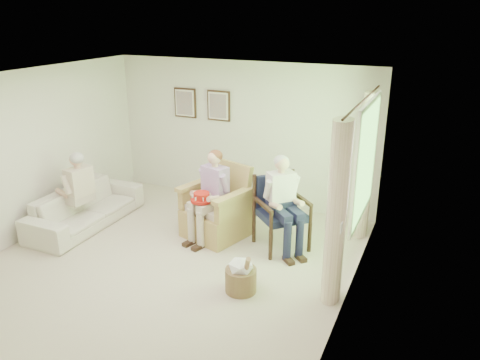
{
  "coord_description": "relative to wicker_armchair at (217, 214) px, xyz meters",
  "views": [
    {
      "loc": [
        3.34,
        -4.83,
        3.43
      ],
      "look_at": [
        0.69,
        1.11,
        1.05
      ],
      "focal_mm": 35.0,
      "sensor_mm": 36.0,
      "label": 1
    }
  ],
  "objects": [
    {
      "name": "floor",
      "position": [
        -0.23,
        -1.24,
        -0.36
      ],
      "size": [
        5.5,
        5.5,
        0.0
      ],
      "primitive_type": "plane",
      "color": "beige",
      "rests_on": "ground"
    },
    {
      "name": "back_wall",
      "position": [
        -0.23,
        1.51,
        0.94
      ],
      "size": [
        5.0,
        0.04,
        2.6
      ],
      "primitive_type": "cube",
      "color": "silver",
      "rests_on": "ground"
    },
    {
      "name": "left_wall",
      "position": [
        -2.73,
        -1.24,
        0.94
      ],
      "size": [
        0.04,
        5.5,
        2.6
      ],
      "primitive_type": "cube",
      "color": "silver",
      "rests_on": "ground"
    },
    {
      "name": "right_wall",
      "position": [
        2.27,
        -1.24,
        0.94
      ],
      "size": [
        0.04,
        5.5,
        2.6
      ],
      "primitive_type": "cube",
      "color": "silver",
      "rests_on": "ground"
    },
    {
      "name": "ceiling",
      "position": [
        -0.23,
        -1.24,
        2.24
      ],
      "size": [
        5.0,
        5.5,
        0.02
      ],
      "primitive_type": "cube",
      "color": "white",
      "rests_on": "back_wall"
    },
    {
      "name": "window",
      "position": [
        2.24,
        -0.04,
        1.22
      ],
      "size": [
        0.13,
        2.5,
        1.63
      ],
      "color": "#2D6B23",
      "rests_on": "right_wall"
    },
    {
      "name": "curtain_left",
      "position": [
        2.1,
        -1.02,
        0.79
      ],
      "size": [
        0.34,
        0.34,
        2.3
      ],
      "primitive_type": "cylinder",
      "color": "beige",
      "rests_on": "ground"
    },
    {
      "name": "curtain_right",
      "position": [
        2.1,
        0.94,
        0.79
      ],
      "size": [
        0.34,
        0.34,
        2.3
      ],
      "primitive_type": "cylinder",
      "color": "beige",
      "rests_on": "ground"
    },
    {
      "name": "framed_print_left",
      "position": [
        -1.38,
        1.47,
        1.42
      ],
      "size": [
        0.45,
        0.05,
        0.55
      ],
      "color": "#382114",
      "rests_on": "back_wall"
    },
    {
      "name": "framed_print_right",
      "position": [
        -0.68,
        1.47,
        1.42
      ],
      "size": [
        0.45,
        0.05,
        0.55
      ],
      "color": "#382114",
      "rests_on": "back_wall"
    },
    {
      "name": "wicker_armchair",
      "position": [
        0.0,
        0.0,
        0.0
      ],
      "size": [
        0.9,
        0.89,
        1.15
      ],
      "rotation": [
        0.0,
        0.0,
        -0.3
      ],
      "color": "tan",
      "rests_on": "ground"
    },
    {
      "name": "wood_armchair",
      "position": [
        1.08,
        0.13,
        0.23
      ],
      "size": [
        0.7,
        0.66,
        1.08
      ],
      "rotation": [
        0.0,
        0.0,
        0.81
      ],
      "color": "black",
      "rests_on": "ground"
    },
    {
      "name": "sofa",
      "position": [
        -2.18,
        -0.56,
        -0.05
      ],
      "size": [
        2.13,
        0.83,
        0.62
      ],
      "primitive_type": "imported",
      "rotation": [
        0.0,
        0.0,
        1.57
      ],
      "color": "silver",
      "rests_on": "ground"
    },
    {
      "name": "person_wicker",
      "position": [
        -0.0,
        -0.15,
        0.47
      ],
      "size": [
        0.4,
        0.63,
        1.4
      ],
      "rotation": [
        0.0,
        0.0,
        -0.3
      ],
      "color": "beige",
      "rests_on": "ground"
    },
    {
      "name": "person_dark",
      "position": [
        1.08,
        -0.05,
        0.48
      ],
      "size": [
        0.4,
        0.63,
        1.43
      ],
      "rotation": [
        0.0,
        0.0,
        0.81
      ],
      "color": "#1A1D3A",
      "rests_on": "ground"
    },
    {
      "name": "person_sofa",
      "position": [
        -2.18,
        -0.71,
        0.36
      ],
      "size": [
        0.42,
        0.62,
        1.28
      ],
      "rotation": [
        0.0,
        0.0,
        -1.73
      ],
      "color": "#C0AF9A",
      "rests_on": "ground"
    },
    {
      "name": "red_hat",
      "position": [
        -0.08,
        -0.34,
        0.39
      ],
      "size": [
        0.33,
        0.33,
        0.14
      ],
      "color": "#B51C12",
      "rests_on": "person_wicker"
    },
    {
      "name": "hatbox",
      "position": [
        1.01,
        -1.32,
        -0.13
      ],
      "size": [
        0.5,
        0.5,
        0.6
      ],
      "color": "tan",
      "rests_on": "ground"
    }
  ]
}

